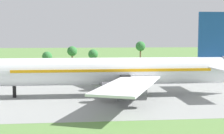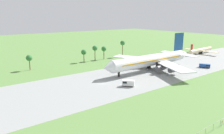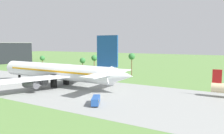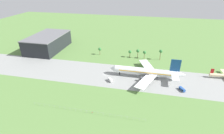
# 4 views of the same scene
# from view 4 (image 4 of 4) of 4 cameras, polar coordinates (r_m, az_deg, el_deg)

# --- Properties ---
(ground_plane) EXTENTS (600.00, 600.00, 0.00)m
(ground_plane) POSITION_cam_4_polar(r_m,az_deg,el_deg) (167.85, -1.90, -2.43)
(ground_plane) COLOR #5B8442
(taxiway_strip) EXTENTS (320.00, 44.00, 0.02)m
(taxiway_strip) POSITION_cam_4_polar(r_m,az_deg,el_deg) (167.85, -1.90, -2.43)
(taxiway_strip) COLOR gray
(taxiway_strip) RESTS_ON ground_plane
(jet_airliner) EXTENTS (68.80, 58.66, 20.44)m
(jet_airliner) POSITION_cam_4_polar(r_m,az_deg,el_deg) (163.14, 11.26, -1.51)
(jet_airliner) COLOR white
(jet_airliner) RESTS_ON ground_plane
(baggage_tug) EXTENTS (5.13, 5.32, 2.85)m
(baggage_tug) POSITION_cam_4_polar(r_m,az_deg,el_deg) (156.06, -0.62, -4.22)
(baggage_tug) COLOR black
(baggage_tug) RESTS_ON ground_plane
(fuel_truck) EXTENTS (4.78, 6.53, 2.35)m
(fuel_truck) POSITION_cam_4_polar(r_m,az_deg,el_deg) (154.82, 21.95, -6.81)
(fuel_truck) COLOR black
(fuel_truck) RESTS_ON ground_plane
(perimeter_fence) EXTENTS (80.10, 0.10, 2.10)m
(perimeter_fence) POSITION_cam_4_polar(r_m,az_deg,el_deg) (124.02, -8.32, -14.04)
(perimeter_fence) COLOR gray
(perimeter_fence) RESTS_ON ground_plane
(no_stopping_sign) EXTENTS (0.44, 0.08, 1.68)m
(no_stopping_sign) POSITION_cam_4_polar(r_m,az_deg,el_deg) (122.88, -6.46, -14.61)
(no_stopping_sign) COLOR gray
(no_stopping_sign) RESTS_ON ground_plane
(terminal_building) EXTENTS (36.72, 61.20, 18.75)m
(terminal_building) POSITION_cam_4_polar(r_m,az_deg,el_deg) (240.09, -20.14, 7.59)
(terminal_building) COLOR black
(terminal_building) RESTS_ON ground_plane
(palm_tree_row) EXTENTS (73.94, 3.60, 12.33)m
(palm_tree_row) POSITION_cam_4_polar(r_m,az_deg,el_deg) (201.94, 7.27, 5.13)
(palm_tree_row) COLOR brown
(palm_tree_row) RESTS_ON ground_plane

